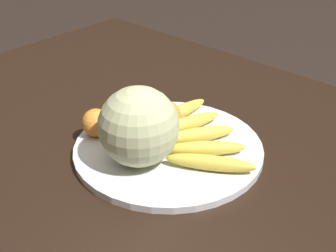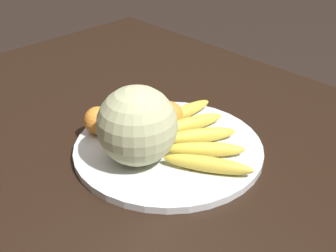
{
  "view_description": "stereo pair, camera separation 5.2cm",
  "coord_description": "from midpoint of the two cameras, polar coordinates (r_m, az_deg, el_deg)",
  "views": [
    {
      "loc": [
        -0.6,
        0.63,
        1.33
      ],
      "look_at": [
        -0.02,
        0.0,
        0.83
      ],
      "focal_mm": 50.0,
      "sensor_mm": 36.0,
      "label": 1
    },
    {
      "loc": [
        -0.63,
        0.59,
        1.33
      ],
      "look_at": [
        -0.02,
        0.0,
        0.83
      ],
      "focal_mm": 50.0,
      "sensor_mm": 36.0,
      "label": 2
    }
  ],
  "objects": [
    {
      "name": "kitchen_table",
      "position": [
        1.09,
        0.5,
        -6.4
      ],
      "size": [
        1.53,
        1.11,
        0.76
      ],
      "color": "black",
      "rests_on": "ground_plane"
    },
    {
      "name": "fruit_bowl",
      "position": [
        1.02,
        1.45,
        -2.78
      ],
      "size": [
        0.41,
        0.41,
        0.02
      ],
      "color": "silver",
      "rests_on": "kitchen_table"
    },
    {
      "name": "melon",
      "position": [
        0.93,
        -2.21,
        0.02
      ],
      "size": [
        0.16,
        0.16,
        0.16
      ],
      "color": "#B2B789",
      "rests_on": "fruit_bowl"
    },
    {
      "name": "banana_bunch",
      "position": [
        1.02,
        4.77,
        -1.32
      ],
      "size": [
        0.29,
        0.26,
        0.03
      ],
      "rotation": [
        0.0,
        0.0,
        4.17
      ],
      "color": "#473819",
      "rests_on": "fruit_bowl"
    },
    {
      "name": "orange_front_left",
      "position": [
        1.05,
        -7.17,
        0.65
      ],
      "size": [
        0.06,
        0.06,
        0.06
      ],
      "color": "orange",
      "rests_on": "fruit_bowl"
    },
    {
      "name": "orange_front_right",
      "position": [
        1.08,
        -2.6,
        1.85
      ],
      "size": [
        0.07,
        0.07,
        0.07
      ],
      "color": "orange",
      "rests_on": "fruit_bowl"
    },
    {
      "name": "orange_mid_center",
      "position": [
        1.06,
        1.52,
        1.32
      ],
      "size": [
        0.06,
        0.06,
        0.06
      ],
      "color": "orange",
      "rests_on": "fruit_bowl"
    },
    {
      "name": "orange_back_left",
      "position": [
        1.12,
        -0.59,
        2.64
      ],
      "size": [
        0.06,
        0.06,
        0.06
      ],
      "color": "orange",
      "rests_on": "fruit_bowl"
    }
  ]
}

